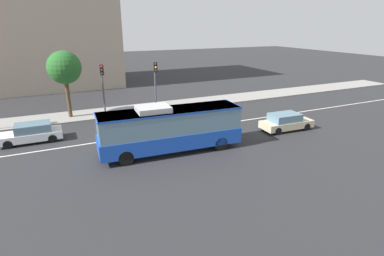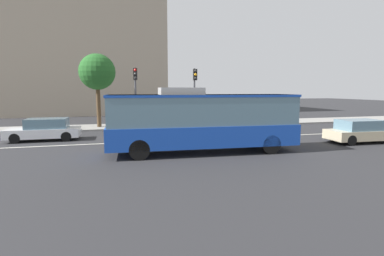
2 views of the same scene
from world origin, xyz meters
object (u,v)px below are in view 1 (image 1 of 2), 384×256
at_px(sedan_white, 32,133).
at_px(traffic_light_near_corner, 155,78).
at_px(transit_bus, 170,127).
at_px(traffic_light_mid_block, 103,81).
at_px(street_tree_kerbside_left, 64,68).
at_px(sedan_beige, 286,122).

height_order(sedan_white, traffic_light_near_corner, traffic_light_near_corner).
distance_m(transit_bus, traffic_light_mid_block, 10.84).
height_order(transit_bus, street_tree_kerbside_left, street_tree_kerbside_left).
relative_size(traffic_light_mid_block, street_tree_kerbside_left, 0.81).
distance_m(sedan_beige, traffic_light_near_corner, 13.19).
relative_size(sedan_beige, street_tree_kerbside_left, 0.71).
xyz_separation_m(sedan_white, traffic_light_mid_block, (6.27, 4.09, 2.84)).
bearing_deg(sedan_beige, traffic_light_mid_block, 145.69).
bearing_deg(transit_bus, sedan_white, 148.65).
xyz_separation_m(sedan_beige, traffic_light_mid_block, (-13.45, 10.08, 2.84)).
height_order(transit_bus, traffic_light_near_corner, traffic_light_near_corner).
distance_m(sedan_beige, traffic_light_mid_block, 17.04).
bearing_deg(traffic_light_mid_block, traffic_light_near_corner, 88.17).
xyz_separation_m(sedan_beige, street_tree_kerbside_left, (-16.55, 11.47, 4.10)).
bearing_deg(street_tree_kerbside_left, traffic_light_near_corner, -11.47).
bearing_deg(transit_bus, traffic_light_near_corner, 80.30).
height_order(sedan_white, traffic_light_mid_block, traffic_light_mid_block).
bearing_deg(sedan_beige, transit_bus, -176.11).
xyz_separation_m(sedan_beige, sedan_white, (-19.72, 5.99, 0.00)).
height_order(traffic_light_near_corner, traffic_light_mid_block, same).
height_order(sedan_beige, traffic_light_mid_block, traffic_light_mid_block).
relative_size(transit_bus, sedan_beige, 2.21).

